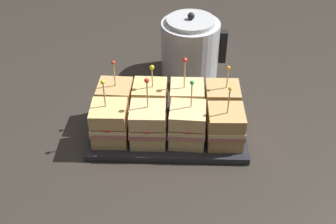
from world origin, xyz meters
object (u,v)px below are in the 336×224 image
serving_platter (168,131)px  sandwich_back_center_left (150,101)px  sandwich_back_far_right (222,103)px  sandwich_front_center_left (148,125)px  sandwich_back_far_left (116,101)px  sandwich_front_far_right (225,127)px  sandwich_front_center_right (187,125)px  sandwich_back_center_right (187,102)px  kettle_steel (190,47)px  sandwich_front_far_left (110,123)px

serving_platter → sandwich_back_center_left: 0.09m
sandwich_back_center_left → sandwich_back_far_right: size_ratio=1.00×
sandwich_front_center_left → sandwich_back_center_left: size_ratio=1.11×
sandwich_back_far_right → sandwich_back_far_left: bearing=-180.0°
sandwich_front_center_left → sandwich_front_far_right: bearing=0.1°
sandwich_front_center_right → sandwich_back_center_left: 0.13m
sandwich_front_far_right → sandwich_back_center_right: size_ratio=0.92×
serving_platter → kettle_steel: (0.06, 0.29, 0.08)m
sandwich_front_far_left → kettle_steel: 0.39m
serving_platter → sandwich_front_far_right: size_ratio=2.34×
sandwich_back_far_left → sandwich_back_far_right: (0.27, 0.00, -0.00)m
sandwich_back_far_left → serving_platter: bearing=-18.1°
sandwich_front_far_right → sandwich_back_far_left: sandwich_back_far_left is taller
sandwich_front_center_right → sandwich_back_far_left: 0.20m
sandwich_front_far_left → sandwich_front_far_right: bearing=-0.4°
sandwich_front_far_left → sandwich_back_far_right: bearing=18.1°
sandwich_front_center_right → sandwich_back_far_right: bearing=45.5°
sandwich_front_center_left → kettle_steel: size_ratio=0.90×
sandwich_front_center_left → sandwich_front_far_right: 0.18m
sandwich_front_far_right → sandwich_back_center_left: bearing=153.3°
sandwich_front_center_right → sandwich_back_center_right: 0.09m
sandwich_front_center_right → sandwich_back_far_right: size_ratio=1.07×
sandwich_back_center_right → sandwich_back_far_right: (0.09, -0.00, -0.00)m
sandwich_front_center_right → sandwich_front_center_left: bearing=-178.9°
serving_platter → sandwich_front_center_right: sandwich_front_center_right is taller
kettle_steel → sandwich_front_center_right: bearing=-91.6°
sandwich_front_far_right → sandwich_back_far_left: 0.29m
serving_platter → sandwich_back_far_left: size_ratio=2.31×
sandwich_front_far_right → sandwich_back_center_right: sandwich_back_center_right is taller
sandwich_front_far_left → sandwich_front_center_right: bearing=-0.1°
sandwich_front_far_right → kettle_steel: bearing=103.5°
serving_platter → sandwich_front_far_right: bearing=-18.8°
sandwich_front_far_left → kettle_steel: bearing=59.7°
sandwich_back_center_right → serving_platter: bearing=-135.4°
sandwich_front_far_right → sandwich_back_center_right: (-0.09, 0.09, 0.00)m
sandwich_front_center_right → sandwich_back_center_right: sandwich_back_center_right is taller
sandwich_front_far_left → sandwich_front_far_right: size_ratio=1.02×
serving_platter → kettle_steel: bearing=78.9°
kettle_steel → sandwich_back_far_left: bearing=-128.1°
sandwich_front_far_left → sandwich_front_center_left: bearing=-1.4°
sandwich_front_far_right → sandwich_back_center_right: bearing=134.7°
sandwich_front_far_left → sandwich_front_center_left: 0.09m
sandwich_front_center_right → sandwich_back_far_left: (-0.18, 0.09, 0.00)m
sandwich_back_center_left → sandwich_back_center_right: bearing=-0.4°
sandwich_front_far_left → sandwich_back_far_left: 0.09m
sandwich_front_far_left → sandwich_back_center_right: bearing=26.2°
sandwich_front_far_left → sandwich_front_center_right: same height
sandwich_front_far_right → kettle_steel: size_ratio=0.84×
serving_platter → kettle_steel: kettle_steel is taller
sandwich_front_center_left → sandwich_front_far_right: (0.18, 0.00, -0.00)m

